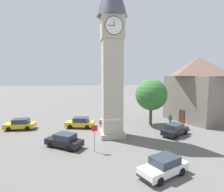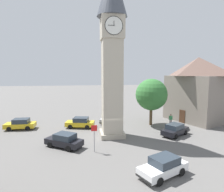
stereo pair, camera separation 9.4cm
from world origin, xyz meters
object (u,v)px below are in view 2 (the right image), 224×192
car_blue_kerb (20,124)px  tree (151,95)px  car_silver_kerb (64,140)px  car_red_corner (175,130)px  road_sign (94,134)px  car_green_alley (163,166)px  building_corner_back (197,89)px  clock_tower (112,36)px  car_black_far (80,123)px  car_white_side (110,118)px  pedestrian (171,118)px

car_blue_kerb → tree: 19.69m
car_silver_kerb → car_red_corner: same height
car_red_corner → road_sign: size_ratio=1.57×
tree → road_sign: size_ratio=2.56×
car_green_alley → road_sign: bearing=-46.4°
tree → building_corner_back: building_corner_back is taller
clock_tower → car_silver_kerb: size_ratio=4.86×
car_blue_kerb → car_black_far: 8.48m
car_green_alley → clock_tower: bearing=-75.8°
clock_tower → car_blue_kerb: bearing=-21.5°
car_blue_kerb → tree: bearing=177.7°
car_black_far → tree: 11.52m
car_white_side → car_black_far: 5.16m
car_silver_kerb → car_white_side: 11.28m
car_red_corner → car_blue_kerb: bearing=-16.2°
car_black_far → tree: bearing=178.7°
car_red_corner → car_black_far: 13.31m
car_white_side → tree: bearing=158.7°
clock_tower → car_silver_kerb: bearing=26.0°
pedestrian → car_green_alley: bearing=61.8°
car_white_side → car_black_far: size_ratio=1.00×
clock_tower → car_white_side: bearing=-95.7°
car_blue_kerb → car_silver_kerb: (-6.82, 7.71, 0.00)m
clock_tower → car_black_far: clock_tower is taller
car_blue_kerb → car_white_side: size_ratio=0.95×
car_white_side → car_red_corner: bearing=134.4°
car_blue_kerb → car_white_side: (-13.17, -1.61, 0.00)m
car_blue_kerb → car_red_corner: bearing=163.8°
car_blue_kerb → car_green_alley: (-15.03, 14.81, 0.00)m
building_corner_back → car_green_alley: bearing=50.6°
car_black_far → tree: tree is taller
car_silver_kerb → building_corner_back: building_corner_back is taller
car_blue_kerb → car_green_alley: size_ratio=0.93×
car_red_corner → car_silver_kerb: bearing=7.1°
building_corner_back → car_silver_kerb: bearing=22.1°
car_green_alley → pedestrian: size_ratio=2.64×
car_silver_kerb → car_green_alley: 10.86m
car_silver_kerb → car_white_side: bearing=-124.3°
clock_tower → road_sign: (2.55, 4.57, -10.50)m
car_blue_kerb → pedestrian: 22.39m
car_blue_kerb → car_white_side: bearing=-173.0°
clock_tower → car_green_alley: clock_tower is taller
car_black_far → clock_tower: bearing=132.6°
car_silver_kerb → clock_tower: bearing=-154.0°
car_silver_kerb → tree: size_ratio=0.61×
clock_tower → car_silver_kerb: clock_tower is taller
car_red_corner → car_black_far: (12.13, -5.47, 0.00)m
pedestrian → road_sign: 14.95m
road_sign → tree: bearing=-136.8°
car_white_side → pedestrian: size_ratio=2.60×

